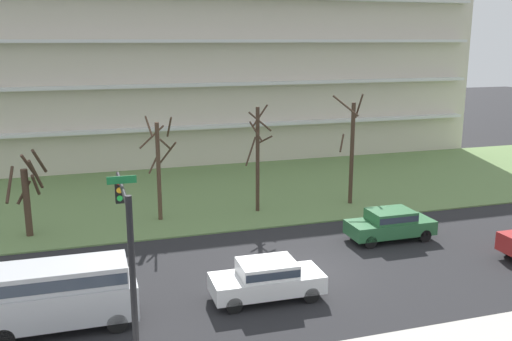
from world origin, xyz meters
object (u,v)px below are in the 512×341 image
tree_center (258,155)px  traffic_signal_mast (127,243)px  tree_far_left (28,193)px  sedan_green_near_left (390,223)px  van_silver_near_right (61,291)px  tree_left (159,165)px  sedan_white_center_left (267,278)px  tree_right (351,149)px

tree_center → traffic_signal_mast: bearing=-121.2°
tree_far_left → traffic_signal_mast: (3.93, -13.47, 1.68)m
tree_far_left → sedan_green_near_left: (17.49, -5.89, -1.47)m
sedan_green_near_left → van_silver_near_right: size_ratio=0.84×
tree_left → tree_center: (5.69, -0.11, 0.22)m
tree_center → van_silver_near_right: tree_center is taller
tree_left → tree_center: size_ratio=0.94×
sedan_white_center_left → tree_right: bearing=51.4°
tree_left → sedan_green_near_left: (10.70, -6.63, -2.36)m
sedan_green_near_left → traffic_signal_mast: (-13.57, -7.58, 3.15)m
tree_center → van_silver_near_right: 15.51m
tree_left → sedan_green_near_left: 12.81m
sedan_white_center_left → van_silver_near_right: 7.63m
sedan_white_center_left → tree_far_left: bearing=133.2°
sedan_white_center_left → traffic_signal_mast: traffic_signal_mast is taller
tree_center → tree_right: (5.91, -0.20, 0.04)m
sedan_green_near_left → tree_left: bearing=-31.6°
tree_left → sedan_white_center_left: (2.59, -11.13, -2.36)m
sedan_green_near_left → traffic_signal_mast: bearing=29.4°
tree_far_left → sedan_green_near_left: size_ratio=1.09×
sedan_green_near_left → van_silver_near_right: 16.36m
tree_left → traffic_signal_mast: size_ratio=1.00×
sedan_green_near_left → sedan_white_center_left: bearing=29.2°
sedan_white_center_left → van_silver_near_right: size_ratio=0.85×
tree_center → sedan_green_near_left: tree_center is taller
tree_far_left → van_silver_near_right: size_ratio=0.92×
tree_center → sedan_white_center_left: bearing=-105.7°
tree_far_left → sedan_white_center_left: bearing=-47.9°
tree_center → van_silver_near_right: bearing=-134.2°
tree_left → tree_right: tree_right is taller
tree_far_left → tree_right: 18.43m
tree_far_left → van_silver_near_right: tree_far_left is taller
sedan_green_near_left → tree_far_left: bearing=-18.4°
tree_left → tree_right: 11.60m
tree_far_left → van_silver_near_right: 10.58m
tree_left → tree_right: (11.59, -0.32, 0.26)m
tree_left → sedan_white_center_left: size_ratio=1.34×
van_silver_near_right → traffic_signal_mast: (2.16, -3.08, 2.63)m
tree_center → van_silver_near_right: (-10.71, -11.02, -2.06)m
van_silver_near_right → traffic_signal_mast: 4.59m
tree_left → sedan_white_center_left: bearing=-76.9°
sedan_green_near_left → sedan_white_center_left: size_ratio=0.99×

